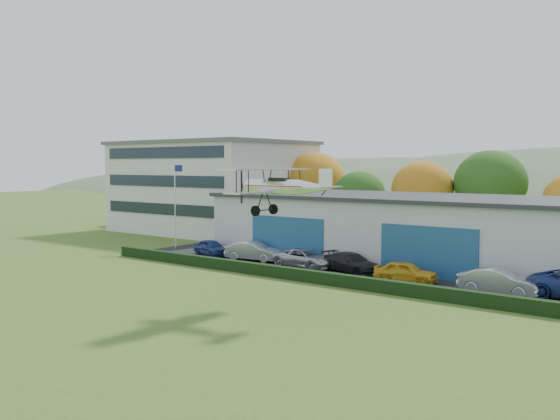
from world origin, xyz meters
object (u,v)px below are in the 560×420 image
Objects in this scene: car_3 at (352,263)px; car_4 at (406,272)px; flagpole at (176,197)px; car_0 at (211,248)px; biplane at (280,185)px; car_1 at (254,251)px; office_block at (212,186)px; car_2 at (305,258)px; hangar at (463,233)px; car_5 at (499,281)px.

car_4 reaches higher than car_3.
car_4 is at bearing -5.37° from flagpole.
flagpole is 2.01× the size of car_0.
car_1 is at bearing 133.61° from biplane.
office_block is 28.23m from car_2.
hangar is at bearing -73.68° from car_1.
car_5 is at bearing -21.46° from office_block.
car_0 is (5.92, -1.43, -4.06)m from flagpole.
hangar reaches higher than car_4.
car_4 reaches higher than car_2.
car_4 is at bearing 88.24° from car_5.
car_0 is 24.51m from car_5.
car_3 is at bearing 66.34° from car_4.
car_5 is (5.53, -8.12, -1.84)m from hangar.
car_3 is at bearing -27.09° from office_block.
flagpole reaches higher than car_0.
car_1 is at bearing -73.02° from car_0.
car_3 is (3.89, 0.24, 0.01)m from car_2.
car_5 is at bearing -75.66° from car_0.
car_2 is at bearing -73.99° from car_0.
car_3 is (13.71, 0.24, 0.02)m from car_0.
biplane is at bearing -148.03° from car_2.
hangar is 25.68m from flagpole.
hangar reaches higher than car_2.
car_2 is 0.73× the size of biplane.
hangar is 11.93m from car_2.
car_3 is at bearing -126.29° from hangar.
hangar is 8.71× the size of car_5.
car_1 reaches higher than car_2.
car_3 is (9.06, 0.16, -0.07)m from car_1.
office_block reaches higher than flagpole.
hangar is at bearing 13.51° from flagpole.
flagpole is at bearing 71.93° from car_1.
hangar is 8.46× the size of car_3.
hangar is 9.09m from car_3.
flagpole is (8.12, -13.00, -0.43)m from office_block.
car_1 is (-14.32, -7.33, -1.84)m from hangar.
hangar reaches higher than car_0.
car_0 is 18.50m from car_4.
flagpole is at bearing -58.03° from office_block.
car_3 is at bearing -3.46° from flagpole.
car_2 is at bearing -31.18° from office_block.
biplane is at bearing 156.98° from car_4.
office_block is 39.65m from biplane.
car_2 is 1.21× the size of car_4.
hangar reaches higher than car_3.
biplane reaches higher than hangar.
office_block is 5.19× the size of car_0.
office_block is at bearing 137.57° from biplane.
car_5 reaches higher than car_3.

